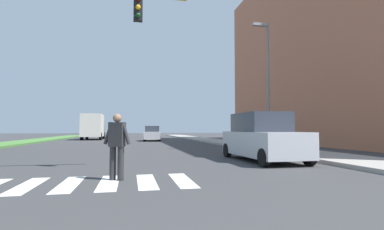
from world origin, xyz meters
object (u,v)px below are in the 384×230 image
Objects in this scene: sedan_distant at (120,133)px; truck_box_delivery at (93,126)px; street_lamp_right at (267,74)px; sedan_far_horizon at (116,132)px; suv_crossing at (262,138)px; pedestrian_performer at (117,143)px; sedan_midblock at (152,134)px.

truck_box_delivery is (-2.95, -6.47, 0.85)m from sedan_distant.
street_lamp_right reaches higher than truck_box_delivery.
sedan_far_horizon is at bearing 95.13° from sedan_distant.
pedestrian_performer is at bearing -147.74° from suv_crossing.
sedan_far_horizon is at bearing 84.67° from truck_box_delivery.
truck_box_delivery reaches higher than sedan_far_horizon.
pedestrian_performer is 0.27× the size of truck_box_delivery.
truck_box_delivery is at bearing 141.29° from sedan_midblock.
street_lamp_right is 42.91m from sedan_far_horizon.
street_lamp_right is 1.77× the size of sedan_distant.
sedan_midblock is 0.76× the size of truck_box_delivery.
suv_crossing is 0.98× the size of sedan_midblock.
sedan_distant is (-3.91, 11.97, 0.02)m from sedan_midblock.
suv_crossing is at bearing -80.14° from sedan_far_horizon.
street_lamp_right is at bearing -75.56° from sedan_far_horizon.
truck_box_delivery is (-1.80, -19.28, 0.83)m from sedan_far_horizon.
street_lamp_right is 17.94m from sedan_midblock.
suv_crossing is (-2.62, -4.86, -3.66)m from street_lamp_right.
sedan_distant is 7.16m from truck_box_delivery.
street_lamp_right reaches higher than suv_crossing.
truck_box_delivery reaches higher than sedan_midblock.
street_lamp_right is at bearing -71.39° from sedan_midblock.
sedan_far_horizon is at bearing 104.44° from street_lamp_right.
truck_box_delivery reaches higher than sedan_distant.
street_lamp_right is 1.73× the size of sedan_far_horizon.
truck_box_delivery is at bearing 97.83° from pedestrian_performer.
truck_box_delivery is at bearing -114.52° from sedan_distant.
sedan_distant is at bearing 65.48° from truck_box_delivery.
truck_box_delivery reaches higher than suv_crossing.
truck_box_delivery is (-12.46, 22.11, -2.96)m from street_lamp_right.
truck_box_delivery is (-4.20, 30.53, 0.70)m from pedestrian_performer.
pedestrian_performer is 0.36× the size of suv_crossing.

